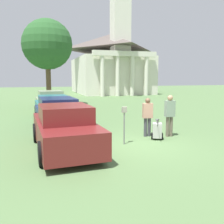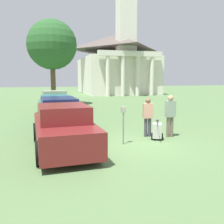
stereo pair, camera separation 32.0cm
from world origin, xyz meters
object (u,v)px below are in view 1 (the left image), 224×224
at_px(parked_car_teal, 53,108).
at_px(equipment_cart, 157,130).
at_px(parking_meter, 124,118).
at_px(person_supervisor, 170,113).
at_px(parked_car_maroon, 65,129).
at_px(church, 110,59).
at_px(parked_car_sage, 50,103).
at_px(parked_car_navy, 57,116).
at_px(person_worker, 148,115).

bearing_deg(parked_car_teal, equipment_cart, -60.96).
relative_size(parking_meter, person_supervisor, 0.81).
xyz_separation_m(parked_car_maroon, parked_car_teal, (-0.00, 6.40, -0.04)).
bearing_deg(church, parking_meter, -105.27).
height_order(parked_car_sage, person_supervisor, person_supervisor).
xyz_separation_m(parked_car_navy, parking_meter, (2.25, -3.18, 0.27)).
relative_size(person_worker, person_supervisor, 0.93).
distance_m(parked_car_navy, church, 30.04).
relative_size(parked_car_sage, church, 0.19).
relative_size(parked_car_sage, equipment_cart, 4.86).
xyz_separation_m(parked_car_maroon, parked_car_sage, (0.00, 9.63, -0.01)).
xyz_separation_m(parked_car_maroon, person_worker, (3.65, 1.03, 0.21)).
distance_m(parking_meter, person_worker, 1.68).
relative_size(parked_car_maroon, person_supervisor, 2.68).
bearing_deg(church, equipment_cart, -102.68).
bearing_deg(parked_car_sage, person_worker, -70.44).
relative_size(parked_car_navy, parked_car_teal, 1.04).
distance_m(equipment_cart, church, 31.71).
distance_m(parked_car_teal, person_worker, 6.50).
distance_m(parked_car_navy, parked_car_teal, 3.13).
height_order(parked_car_navy, equipment_cart, parked_car_navy).
xyz_separation_m(parked_car_navy, parked_car_sage, (-0.00, 6.36, -0.00)).
xyz_separation_m(parked_car_navy, parked_car_teal, (-0.00, 3.13, -0.03)).
xyz_separation_m(person_supervisor, equipment_cart, (-0.74, -0.32, -0.65)).
xyz_separation_m(parking_meter, equipment_cart, (1.56, 0.32, -0.62)).
bearing_deg(parking_meter, parked_car_teal, 109.67).
xyz_separation_m(parked_car_navy, equipment_cart, (3.81, -2.86, -0.35)).
bearing_deg(person_worker, church, -96.52).
bearing_deg(person_worker, parked_car_maroon, 22.39).
bearing_deg(person_supervisor, parked_car_navy, -26.95).
relative_size(person_supervisor, equipment_cart, 1.80).
height_order(parked_car_navy, parked_car_teal, parked_car_navy).
height_order(parked_car_navy, parked_car_sage, parked_car_sage).
bearing_deg(equipment_cart, parked_car_sage, 136.68).
height_order(parked_car_maroon, parked_car_navy, parked_car_maroon).
xyz_separation_m(parked_car_maroon, person_supervisor, (4.55, 0.73, 0.29)).
bearing_deg(parked_car_navy, person_supervisor, -32.64).
distance_m(person_worker, equipment_cart, 0.85).
distance_m(person_worker, person_supervisor, 0.95).
height_order(parked_car_teal, equipment_cart, parked_car_teal).
distance_m(parked_car_maroon, parked_car_sage, 9.63).
relative_size(parked_car_sage, parking_meter, 3.34).
height_order(parked_car_teal, person_worker, person_worker).
height_order(parked_car_navy, person_worker, person_worker).
bearing_deg(person_worker, parked_car_navy, -24.86).
bearing_deg(parked_car_teal, parked_car_maroon, -93.44).
bearing_deg(parked_car_teal, parked_car_navy, -93.43).
bearing_deg(parking_meter, person_worker, 33.92).
relative_size(parked_car_maroon, parked_car_sage, 0.99).
bearing_deg(equipment_cart, person_supervisor, 47.49).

